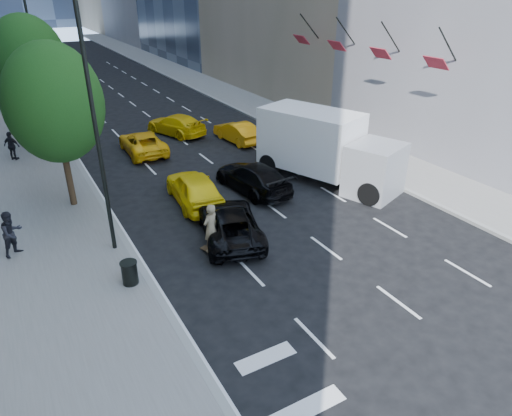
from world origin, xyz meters
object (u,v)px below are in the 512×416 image
black_sedan_lincoln (230,223)px  box_truck (326,147)px  skateboarder (211,231)px  trash_can (130,273)px  city_bus (49,78)px  black_sedan_mercedes (253,177)px

black_sedan_lincoln → box_truck: (7.24, 3.07, 1.18)m
box_truck → skateboarder: bearing=-176.0°
trash_can → city_bus: bearing=86.8°
box_truck → black_sedan_lincoln: bearing=-177.5°
city_bus → box_truck: bearing=-78.4°
city_bus → box_truck: box_truck is taller
black_sedan_lincoln → city_bus: size_ratio=0.38×
black_sedan_mercedes → box_truck: 4.26m
city_bus → trash_can: city_bus is taller
box_truck → trash_can: (-11.84, -4.45, -1.30)m
skateboarder → black_sedan_lincoln: size_ratio=0.41×
box_truck → black_sedan_mercedes: bearing=149.6°
black_sedan_mercedes → box_truck: bearing=164.4°
skateboarder → black_sedan_lincoln: 1.46m
skateboarder → trash_can: (-3.40, -0.61, -0.44)m
skateboarder → black_sedan_lincoln: skateboarder is taller
black_sedan_lincoln → city_bus: bearing=-68.7°
skateboarder → black_sedan_mercedes: skateboarder is taller
black_sedan_mercedes → city_bus: bearing=-83.4°
skateboarder → trash_can: 3.48m
city_bus → black_sedan_lincoln: bearing=-92.9°
black_sedan_lincoln → trash_can: size_ratio=5.95×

